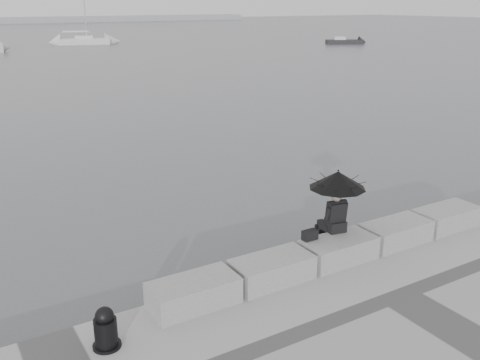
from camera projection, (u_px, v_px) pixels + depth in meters
ground at (323, 273)px, 11.85m from camera, size 360.00×360.00×0.00m
stone_block_far_left at (194, 293)px, 9.58m from camera, size 1.60×0.80×0.50m
stone_block_left at (272, 270)px, 10.41m from camera, size 1.60×0.80×0.50m
stone_block_centre at (339, 250)px, 11.25m from camera, size 1.60×0.80×0.50m
stone_block_right at (396, 233)px, 12.08m from camera, size 1.60×0.80×0.50m
stone_block_far_right at (446, 218)px, 12.92m from camera, size 1.60×0.80×0.50m
seated_person at (338, 187)px, 11.24m from camera, size 1.21×1.21×1.39m
bag at (310, 235)px, 11.11m from camera, size 0.32×0.18×0.21m
mooring_bollard at (106, 331)px, 8.39m from camera, size 0.45×0.45×0.72m
sailboat_right at (84, 40)px, 74.80m from camera, size 7.35×4.12×12.90m
small_motorboat at (344, 42)px, 75.64m from camera, size 5.36×3.77×1.10m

